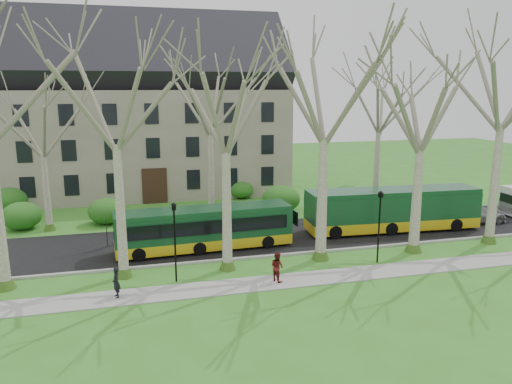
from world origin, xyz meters
TOP-DOWN VIEW (x-y plane):
  - ground at (0.00, 0.00)m, footprint 120.00×120.00m
  - sidewalk at (0.00, -2.50)m, footprint 70.00×2.00m
  - road at (0.00, 5.50)m, footprint 80.00×8.00m
  - curb at (0.00, 1.50)m, footprint 80.00×0.25m
  - building at (-6.00, 24.00)m, footprint 26.50×12.20m
  - tree_row_verge at (0.00, 0.30)m, footprint 49.00×7.00m
  - tree_row_far at (-1.33, 11.00)m, footprint 33.00×7.00m
  - lamp_row at (-0.00, -1.00)m, footprint 36.22×0.22m
  - hedges at (-4.67, 14.00)m, footprint 30.60×8.60m
  - bus_lead at (-3.67, 3.90)m, footprint 11.31×2.92m
  - bus_follow at (10.19, 4.74)m, footprint 12.74×3.29m
  - sedan at (17.49, 5.10)m, footprint 4.95×2.26m
  - pedestrian_a at (-9.08, -2.42)m, footprint 0.50×0.64m
  - pedestrian_b at (-0.73, -2.42)m, footprint 0.89×0.97m

SIDE VIEW (x-z plane):
  - ground at x=0.00m, z-range 0.00..0.00m
  - sidewalk at x=0.00m, z-range 0.00..0.06m
  - road at x=0.00m, z-range 0.00..0.06m
  - curb at x=0.00m, z-range 0.00..0.14m
  - sedan at x=17.49m, z-range 0.06..1.46m
  - pedestrian_a at x=-9.08m, z-range 0.06..1.62m
  - pedestrian_b at x=-0.73m, z-range 0.06..1.67m
  - hedges at x=-4.67m, z-range 0.00..2.00m
  - bus_lead at x=-3.67m, z-range 0.06..2.86m
  - bus_follow at x=10.19m, z-range 0.06..3.21m
  - lamp_row at x=0.00m, z-range 0.42..4.72m
  - tree_row_far at x=-1.33m, z-range 0.00..12.00m
  - tree_row_verge at x=0.00m, z-range 0.00..14.00m
  - building at x=-6.00m, z-range 0.07..16.07m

